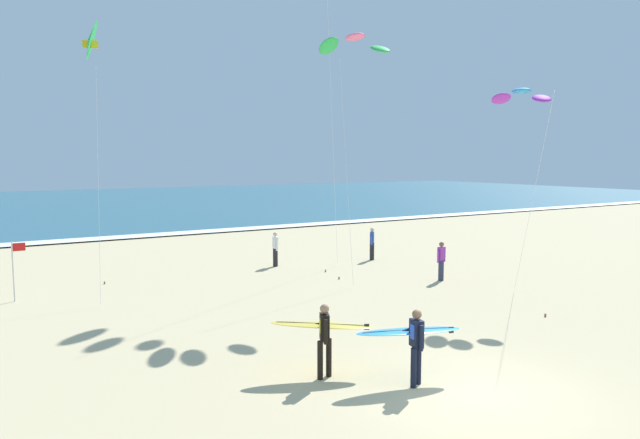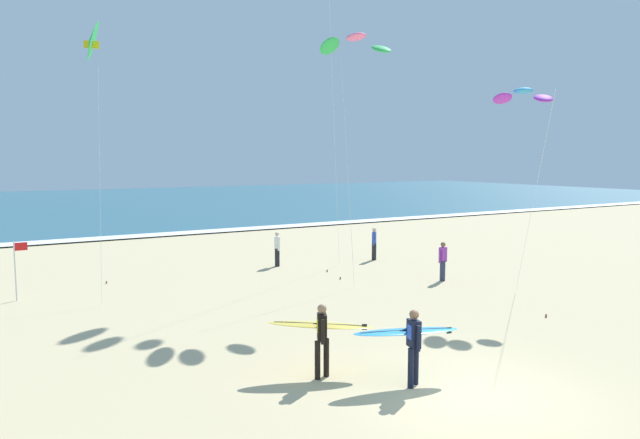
% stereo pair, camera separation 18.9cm
% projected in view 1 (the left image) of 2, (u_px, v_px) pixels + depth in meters
% --- Properties ---
extents(ground_plane, '(160.00, 160.00, 0.00)m').
position_uv_depth(ground_plane, '(473.00, 393.00, 12.34)').
color(ground_plane, '#CCB789').
extents(ocean_water, '(160.00, 60.00, 0.08)m').
position_uv_depth(ocean_water, '(67.00, 205.00, 61.96)').
color(ocean_water, '#2D6075').
rests_on(ocean_water, ground).
extents(shoreline_foam, '(160.00, 1.79, 0.01)m').
position_uv_depth(shoreline_foam, '(137.00, 236.00, 36.68)').
color(shoreline_foam, white).
rests_on(shoreline_foam, ocean_water).
extents(surfer_lead, '(2.58, 1.18, 1.71)m').
position_uv_depth(surfer_lead, '(413.00, 336.00, 12.81)').
color(surfer_lead, black).
rests_on(surfer_lead, ground).
extents(surfer_trailing, '(2.43, 1.55, 1.71)m').
position_uv_depth(surfer_trailing, '(324.00, 330.00, 13.28)').
color(surfer_trailing, black).
rests_on(surfer_trailing, ground).
extents(kite_arc_rose_near, '(2.89, 2.60, 9.48)m').
position_uv_depth(kite_arc_rose_near, '(355.00, 45.00, 21.39)').
color(kite_arc_rose_near, green).
rests_on(kite_arc_rose_near, ground).
extents(kite_delta_emerald_mid, '(1.26, 4.45, 9.36)m').
position_uv_depth(kite_delta_emerald_mid, '(90.00, 41.00, 18.54)').
color(kite_delta_emerald_mid, green).
rests_on(kite_delta_emerald_mid, ground).
extents(kite_arc_cobalt_high, '(3.05, 3.82, 7.46)m').
position_uv_depth(kite_arc_cobalt_high, '(521.00, 96.00, 20.91)').
color(kite_arc_cobalt_high, purple).
rests_on(kite_arc_cobalt_high, ground).
extents(bystander_blue_top, '(0.36, 0.39, 1.59)m').
position_uv_depth(bystander_blue_top, '(372.00, 243.00, 28.44)').
color(bystander_blue_top, black).
rests_on(bystander_blue_top, ground).
extents(bystander_purple_top, '(0.49, 0.23, 1.59)m').
position_uv_depth(bystander_purple_top, '(441.00, 261.00, 23.62)').
color(bystander_purple_top, '#2D334C').
rests_on(bystander_purple_top, ground).
extents(bystander_white_top, '(0.23, 0.50, 1.59)m').
position_uv_depth(bystander_white_top, '(275.00, 249.00, 26.72)').
color(bystander_white_top, black).
rests_on(bystander_white_top, ground).
extents(lifeguard_flag, '(0.45, 0.05, 2.10)m').
position_uv_depth(lifeguard_flag, '(15.00, 265.00, 20.14)').
color(lifeguard_flag, silver).
rests_on(lifeguard_flag, ground).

